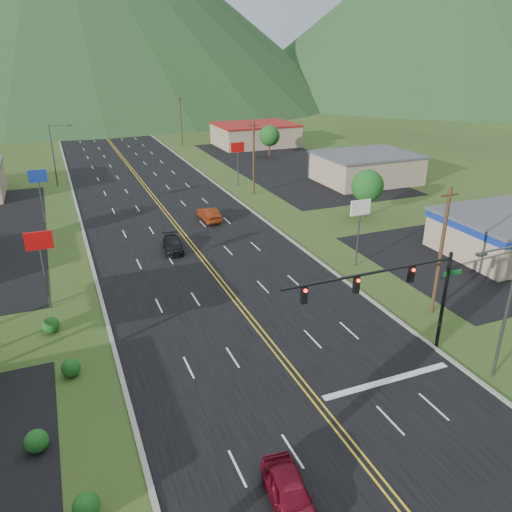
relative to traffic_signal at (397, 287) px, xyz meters
name	(u,v)px	position (x,y,z in m)	size (l,w,h in m)	color
traffic_signal	(397,287)	(0.00, 0.00, 0.00)	(13.10, 0.43, 7.00)	black
streetlight_east	(505,303)	(4.70, -4.00, -0.15)	(3.28, 0.25, 9.00)	#59595E
streetlight_west	(55,151)	(-18.16, 56.00, -0.15)	(3.28, 0.25, 9.00)	#59595E
building_east_mid	(366,168)	(25.52, 41.00, -3.17)	(14.40, 11.40, 4.30)	#9F856E
building_east_far	(255,135)	(21.52, 76.00, -3.07)	(16.40, 12.40, 4.50)	#9F856E
pole_sign_west_a	(40,249)	(-20.48, 16.00, -0.28)	(2.00, 0.18, 6.40)	#59595E
pole_sign_west_b	(38,182)	(-20.48, 38.00, -0.28)	(2.00, 0.18, 6.40)	#59595E
pole_sign_east_a	(360,214)	(6.52, 14.00, -0.28)	(2.00, 0.18, 6.40)	#59595E
pole_sign_east_b	(238,152)	(6.52, 46.00, -0.28)	(2.00, 0.18, 6.40)	#59595E
tree_east_a	(367,186)	(15.52, 26.00, -1.44)	(3.84, 3.84, 5.82)	#382314
tree_east_b	(270,136)	(19.52, 64.00, -1.44)	(3.84, 3.84, 5.82)	#382314
utility_pole_a	(441,251)	(7.02, 4.00, -0.20)	(1.60, 0.28, 10.00)	#382314
utility_pole_b	(254,157)	(7.02, 41.00, -0.20)	(1.60, 0.28, 10.00)	#382314
utility_pole_c	(181,121)	(7.02, 81.00, -0.20)	(1.60, 0.28, 10.00)	#382314
utility_pole_d	(145,103)	(7.02, 121.00, -0.20)	(1.60, 0.28, 10.00)	#382314
mountain_ne	(443,7)	(141.36, 162.20, 29.67)	(180.00, 180.00, 70.00)	#1D3D1B
car_red_near	(290,495)	(-11.08, -7.95, -4.57)	(1.79, 4.44, 1.51)	maroon
car_dark_mid	(173,245)	(-8.65, 24.13, -4.68)	(1.82, 4.47, 1.30)	black
car_red_far	(209,214)	(-2.39, 31.94, -4.55)	(1.64, 4.71, 1.55)	maroon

